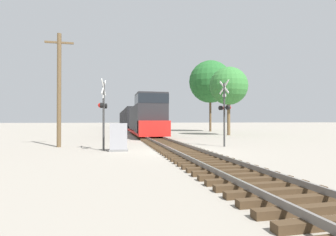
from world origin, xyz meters
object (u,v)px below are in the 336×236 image
Objects in this scene: crossing_signal_near at (103,109)px; tree_far_right at (229,86)px; freight_train at (131,119)px; relay_cabinet at (118,137)px; crossing_signal_far at (225,109)px; tree_mid_background at (210,82)px; utility_pole at (59,88)px.

tree_far_right reaches higher than crossing_signal_near.
freight_train is 38.01× the size of relay_cabinet.
tree_mid_background reaches higher than crossing_signal_far.
tree_far_right reaches higher than utility_pole.
tree_far_right is at bearing -99.45° from tree_mid_background.
crossing_signal_far is at bearing 108.67° from crossing_signal_near.
crossing_signal_near is 0.93× the size of crossing_signal_far.
relay_cabinet is at bearing 82.21° from crossing_signal_far.
crossing_signal_far is (3.64, -36.56, 0.45)m from freight_train.
relay_cabinet is 0.20× the size of tree_far_right.
tree_far_right is at bearing 32.19° from utility_pole.
crossing_signal_near is 4.25m from utility_pole.
tree_mid_background reaches higher than utility_pole.
crossing_signal_far is at bearing -109.13° from tree_mid_background.
tree_far_right reaches higher than freight_train.
freight_train reaches higher than relay_cabinet.
crossing_signal_near is 0.36× the size of tree_mid_background.
relay_cabinet is (-3.37, -37.78, -1.26)m from freight_train.
utility_pole is (-2.90, 2.73, 1.47)m from crossing_signal_near.
tree_far_right is at bearing 146.82° from crossing_signal_near.
utility_pole reaches higher than relay_cabinet.
tree_mid_background is (8.01, 23.09, 5.46)m from crossing_signal_far.
crossing_signal_far reaches higher than crossing_signal_near.
tree_mid_background reaches higher than relay_cabinet.
tree_mid_background is at bearing 80.55° from tree_far_right.
crossing_signal_near is (-4.23, -37.31, 0.37)m from freight_train.
utility_pole is 20.25m from tree_far_right.
tree_mid_background is at bearing -49.14° from freight_train.
crossing_signal_near is at bearing 151.19° from relay_cabinet.
tree_far_right is (17.05, 10.73, 1.98)m from utility_pole.
relay_cabinet is at bearing -95.10° from freight_train.
tree_far_right is (13.30, 13.94, 5.08)m from relay_cabinet.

